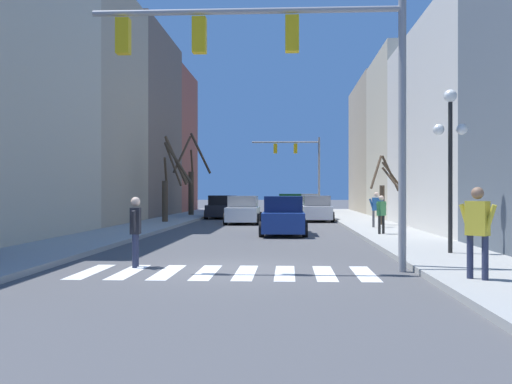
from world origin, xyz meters
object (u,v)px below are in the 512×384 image
Objects in this scene: street_tree_right_far at (170,181)px; car_parked_left_mid at (243,211)px; street_tree_left_far at (384,192)px; pedestrian_near_right_corner at (136,226)px; pedestrian_on_left_sidewalk at (478,225)px; pedestrian_waiting_at_curb at (376,206)px; traffic_signal_near at (286,64)px; street_tree_right_mid at (192,182)px; car_parked_right_far at (284,217)px; pedestrian_crossing_street at (381,211)px; traffic_signal_far at (300,159)px; car_parked_left_far at (317,209)px; street_lamp_right_corner at (450,138)px; car_at_intersection at (223,208)px; car_driving_away_lane at (290,206)px; car_parked_left_near at (308,204)px.

car_parked_left_mid is at bearing 8.71° from street_tree_right_far.
street_tree_right_far is 1.36× the size of street_tree_left_far.
car_parked_left_mid is 20.11m from pedestrian_near_right_corner.
pedestrian_on_left_sidewalk is 7.89m from pedestrian_near_right_corner.
pedestrian_near_right_corner is (-7.97, -14.42, -0.12)m from pedestrian_waiting_at_curb.
street_tree_right_mid is (-7.07, 29.71, -2.25)m from traffic_signal_near.
pedestrian_crossing_street is (3.96, -1.52, 0.29)m from car_parked_right_far.
pedestrian_waiting_at_curb reaches higher than pedestrian_crossing_street.
traffic_signal_far is at bearing -42.07° from pedestrian_on_left_sidewalk.
traffic_signal_near is 5.63m from pedestrian_on_left_sidewalk.
traffic_signal_near is at bearing 175.57° from car_parked_left_far.
street_lamp_right_corner is 26.15m from car_at_intersection.
street_tree_right_mid reaches higher than pedestrian_on_left_sidewalk.
pedestrian_near_right_corner is at bearing -123.89° from pedestrian_waiting_at_curb.
car_driving_away_lane reaches higher than car_parked_right_far.
car_parked_left_mid is at bearing 97.06° from traffic_signal_near.
car_driving_away_lane is (4.69, 4.45, 0.04)m from car_at_intersection.
pedestrian_on_left_sidewalk is (2.65, -39.76, -3.46)m from traffic_signal_far.
car_parked_left_near is 14.35m from car_parked_left_far.
street_tree_right_far reaches higher than car_parked_left_near.
car_parked_left_mid is 0.98× the size of car_parked_left_far.
traffic_signal_near is at bearing -76.62° from street_tree_right_mid.
pedestrian_waiting_at_curb is at bearing -47.69° from pedestrian_on_left_sidewalk.
street_tree_right_far is (-8.43, -18.01, 1.68)m from car_parked_left_near.
car_driving_away_lane is 17.33m from pedestrian_waiting_at_curb.
street_lamp_right_corner is (4.57, 2.93, -1.48)m from traffic_signal_near.
street_tree_left_far reaches higher than pedestrian_waiting_at_curb.
car_parked_left_mid is (-2.40, 8.69, -0.02)m from car_parked_right_far.
pedestrian_crossing_street is (1.98, -13.24, 0.32)m from car_parked_left_far.
traffic_signal_near is 24.04m from car_parked_left_far.
street_tree_right_far is at bearing 149.76° from car_driving_away_lane.
pedestrian_near_right_corner is (-1.14, -20.08, 0.27)m from car_parked_left_mid.
traffic_signal_far is 1.81× the size of street_tree_left_far.
pedestrian_on_left_sidewalk is (3.74, -2.14, -3.63)m from traffic_signal_near.
pedestrian_on_left_sidewalk reaches higher than car_parked_left_mid.
street_tree_right_far is at bearing 163.36° from car_at_intersection.
car_parked_left_near is at bearing 28.14° from traffic_signal_far.
traffic_signal_far is 1.33× the size of car_parked_right_far.
car_parked_right_far is 2.83× the size of pedestrian_near_right_corner.
street_lamp_right_corner is 2.71× the size of pedestrian_waiting_at_curb.
street_lamp_right_corner is at bearing -55.16° from pedestrian_on_left_sidewalk.
pedestrian_near_right_corner is at bearing -3.25° from car_parked_left_mid.
pedestrian_crossing_street is 14.28m from street_tree_right_far.
street_tree_right_far is (-10.51, 9.57, 1.39)m from pedestrian_crossing_street.
car_driving_away_lane is 0.75× the size of street_tree_right_mid.
pedestrian_near_right_corner is at bearing 172.18° from traffic_signal_near.
car_at_intersection is 15.19m from pedestrian_waiting_at_curb.
pedestrian_on_left_sidewalk is at bearing -177.14° from car_parked_left_near.
pedestrian_crossing_street is 12.40m from pedestrian_near_right_corner.
car_parked_left_near is at bearing -13.97° from car_driving_away_lane.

